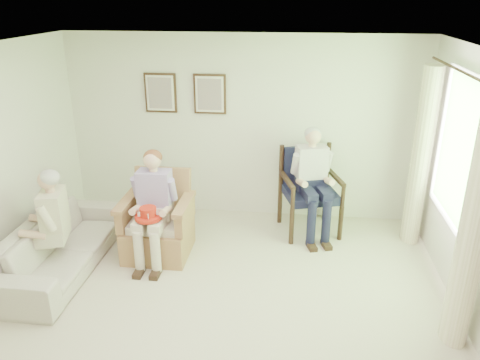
{
  "coord_description": "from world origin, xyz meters",
  "views": [
    {
      "loc": [
        0.75,
        -3.61,
        3.08
      ],
      "look_at": [
        0.13,
        1.41,
        1.05
      ],
      "focal_mm": 35.0,
      "sensor_mm": 36.0,
      "label": 1
    }
  ],
  "objects_px": {
    "wicker_armchair": "(159,229)",
    "person_dark": "(312,174)",
    "person_sofa": "(49,219)",
    "wood_armchair": "(310,187)",
    "person_wicker": "(153,200)",
    "sofa": "(60,246)",
    "red_hat": "(148,214)"
  },
  "relations": [
    {
      "from": "wicker_armchair",
      "to": "person_dark",
      "type": "bearing_deg",
      "value": 21.11
    },
    {
      "from": "wicker_armchair",
      "to": "person_sofa",
      "type": "bearing_deg",
      "value": -148.06
    },
    {
      "from": "wood_armchair",
      "to": "person_wicker",
      "type": "distance_m",
      "value": 2.17
    },
    {
      "from": "sofa",
      "to": "person_sofa",
      "type": "distance_m",
      "value": 0.44
    },
    {
      "from": "wood_armchair",
      "to": "sofa",
      "type": "relative_size",
      "value": 0.54
    },
    {
      "from": "person_wicker",
      "to": "person_dark",
      "type": "distance_m",
      "value": 2.08
    },
    {
      "from": "wicker_armchair",
      "to": "person_dark",
      "type": "distance_m",
      "value": 2.09
    },
    {
      "from": "wicker_armchair",
      "to": "person_wicker",
      "type": "distance_m",
      "value": 0.48
    },
    {
      "from": "person_sofa",
      "to": "sofa",
      "type": "bearing_deg",
      "value": 165.79
    },
    {
      "from": "person_wicker",
      "to": "person_sofa",
      "type": "distance_m",
      "value": 1.17
    },
    {
      "from": "wicker_armchair",
      "to": "wood_armchair",
      "type": "distance_m",
      "value": 2.12
    },
    {
      "from": "sofa",
      "to": "person_wicker",
      "type": "bearing_deg",
      "value": -70.56
    },
    {
      "from": "person_dark",
      "to": "person_sofa",
      "type": "distance_m",
      "value": 3.25
    },
    {
      "from": "person_wicker",
      "to": "person_sofa",
      "type": "relative_size",
      "value": 1.07
    },
    {
      "from": "wicker_armchair",
      "to": "red_hat",
      "type": "height_order",
      "value": "wicker_armchair"
    },
    {
      "from": "person_wicker",
      "to": "person_sofa",
      "type": "xyz_separation_m",
      "value": [
        -1.05,
        -0.52,
        -0.07
      ]
    },
    {
      "from": "person_dark",
      "to": "red_hat",
      "type": "height_order",
      "value": "person_dark"
    },
    {
      "from": "wicker_armchair",
      "to": "person_dark",
      "type": "xyz_separation_m",
      "value": [
        1.89,
        0.73,
        0.54
      ]
    },
    {
      "from": "wood_armchair",
      "to": "person_sofa",
      "type": "bearing_deg",
      "value": -168.48
    },
    {
      "from": "wicker_armchair",
      "to": "sofa",
      "type": "relative_size",
      "value": 0.5
    },
    {
      "from": "person_wicker",
      "to": "red_hat",
      "type": "distance_m",
      "value": 0.23
    },
    {
      "from": "wicker_armchair",
      "to": "sofa",
      "type": "height_order",
      "value": "wicker_armchair"
    },
    {
      "from": "person_dark",
      "to": "person_sofa",
      "type": "bearing_deg",
      "value": -171.37
    },
    {
      "from": "person_wicker",
      "to": "person_sofa",
      "type": "bearing_deg",
      "value": -153.79
    },
    {
      "from": "person_sofa",
      "to": "wicker_armchair",
      "type": "bearing_deg",
      "value": 107.74
    },
    {
      "from": "sofa",
      "to": "red_hat",
      "type": "distance_m",
      "value": 1.13
    },
    {
      "from": "sofa",
      "to": "person_wicker",
      "type": "xyz_separation_m",
      "value": [
        1.05,
        0.37,
        0.48
      ]
    },
    {
      "from": "wicker_armchair",
      "to": "person_sofa",
      "type": "relative_size",
      "value": 0.82
    },
    {
      "from": "sofa",
      "to": "red_hat",
      "type": "xyz_separation_m",
      "value": [
        1.05,
        0.16,
        0.39
      ]
    },
    {
      "from": "red_hat",
      "to": "person_dark",
      "type": "bearing_deg",
      "value": 29.61
    },
    {
      "from": "person_wicker",
      "to": "sofa",
      "type": "bearing_deg",
      "value": -160.58
    },
    {
      "from": "wicker_armchair",
      "to": "red_hat",
      "type": "relative_size",
      "value": 3.3
    }
  ]
}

